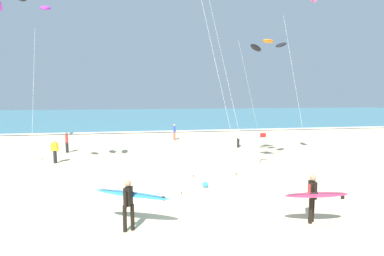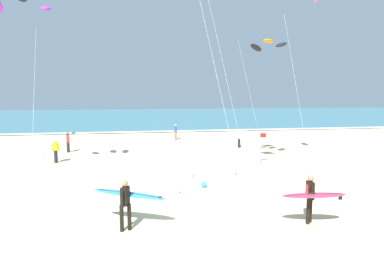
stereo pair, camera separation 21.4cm
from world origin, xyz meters
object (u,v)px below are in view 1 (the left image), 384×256
at_px(surfer_lead, 130,198).
at_px(bystander_yellow_top, 55,151).
at_px(kite_arc_charcoal_low, 21,3).
at_px(lifeguard_flag, 260,145).
at_px(bystander_red_top, 67,142).
at_px(surfer_trailing, 314,195).
at_px(bystander_white_top, 238,138).
at_px(bystander_blue_top, 174,132).
at_px(beach_ball, 205,185).
at_px(kite_arc_amber_high, 268,45).

height_order(surfer_lead, bystander_yellow_top, surfer_lead).
bearing_deg(bystander_yellow_top, kite_arc_charcoal_low, -95.80).
bearing_deg(bystander_yellow_top, lifeguard_flag, -11.47).
bearing_deg(bystander_red_top, bystander_yellow_top, -88.88).
xyz_separation_m(bystander_red_top, lifeguard_flag, (13.21, -6.41, 0.45)).
height_order(surfer_trailing, lifeguard_flag, lifeguard_flag).
xyz_separation_m(bystander_white_top, bystander_blue_top, (-4.86, 5.27, 0.00)).
height_order(kite_arc_charcoal_low, bystander_white_top, kite_arc_charcoal_low).
relative_size(surfer_trailing, bystander_blue_top, 1.36).
xyz_separation_m(surfer_lead, surfer_trailing, (6.21, -0.76, -0.01)).
distance_m(bystander_white_top, bystander_red_top, 13.87).
bearing_deg(beach_ball, bystander_red_top, 129.12).
xyz_separation_m(kite_arc_charcoal_low, lifeguard_flag, (13.50, 0.84, -7.87)).
relative_size(kite_arc_amber_high, kite_arc_charcoal_low, 0.83).
xyz_separation_m(kite_arc_amber_high, bystander_red_top, (-13.54, 6.46, -6.75)).
bearing_deg(lifeguard_flag, beach_ball, -137.13).
xyz_separation_m(bystander_red_top, beach_ball, (8.66, -10.64, -0.67)).
height_order(bystander_white_top, lifeguard_flag, lifeguard_flag).
bearing_deg(kite_arc_amber_high, surfer_lead, -135.40).
xyz_separation_m(surfer_lead, bystander_blue_top, (3.78, 19.88, -0.24)).
height_order(kite_arc_charcoal_low, beach_ball, kite_arc_charcoal_low).
height_order(surfer_lead, surfer_trailing, same).
bearing_deg(kite_arc_charcoal_low, surfer_lead, -53.41).
xyz_separation_m(bystander_yellow_top, lifeguard_flag, (13.14, -2.67, 0.45)).
distance_m(bystander_blue_top, beach_ball, 15.87).
xyz_separation_m(lifeguard_flag, beach_ball, (-4.56, -4.23, -1.13)).
bearing_deg(beach_ball, kite_arc_charcoal_low, 159.24).
bearing_deg(beach_ball, bystander_yellow_top, 141.22).
distance_m(surfer_trailing, bystander_white_top, 15.56).
bearing_deg(bystander_white_top, bystander_yellow_top, -165.04).
bearing_deg(beach_ball, bystander_white_top, 63.78).
bearing_deg(surfer_lead, lifeguard_flag, 45.92).
distance_m(surfer_trailing, beach_ball, 5.60).
xyz_separation_m(bystander_yellow_top, bystander_red_top, (-0.07, 3.75, 0.00)).
distance_m(bystander_white_top, beach_ball, 11.82).
bearing_deg(surfer_lead, kite_arc_amber_high, 44.60).
relative_size(kite_arc_charcoal_low, bystander_red_top, 6.00).
relative_size(kite_arc_amber_high, beach_ball, 28.17).
bearing_deg(lifeguard_flag, kite_arc_amber_high, -8.56).
bearing_deg(bystander_yellow_top, surfer_lead, -64.76).
height_order(bystander_red_top, lifeguard_flag, lifeguard_flag).
relative_size(bystander_red_top, lifeguard_flag, 0.76).
distance_m(kite_arc_amber_high, bystander_red_top, 16.45).
height_order(lifeguard_flag, beach_ball, lifeguard_flag).
bearing_deg(beach_ball, surfer_lead, -130.48).
distance_m(surfer_lead, bystander_blue_top, 20.24).
relative_size(surfer_lead, kite_arc_charcoal_low, 0.27).
distance_m(kite_arc_charcoal_low, bystander_red_top, 11.05).
bearing_deg(surfer_lead, surfer_trailing, -6.95).
relative_size(bystander_yellow_top, lifeguard_flag, 0.76).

